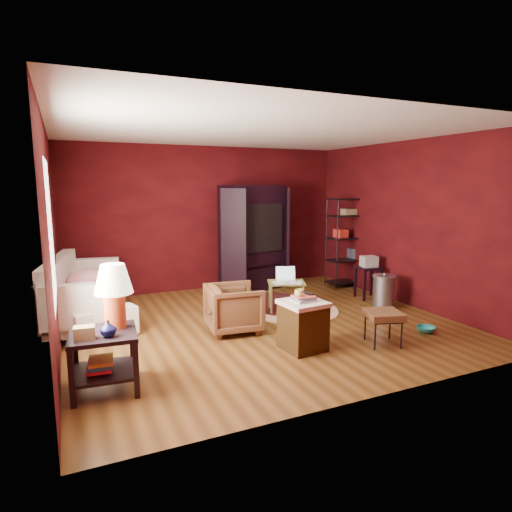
{
  "coord_description": "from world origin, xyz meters",
  "views": [
    {
      "loc": [
        -2.6,
        -5.59,
        2.06
      ],
      "look_at": [
        0.0,
        0.2,
        1.0
      ],
      "focal_mm": 30.0,
      "sensor_mm": 36.0,
      "label": 1
    }
  ],
  "objects_px": {
    "side_table": "(109,315)",
    "laptop_desk": "(286,285)",
    "wire_shelving": "(349,238)",
    "sofa": "(80,296)",
    "tv_armoire": "(253,236)",
    "armchair": "(234,306)",
    "hamper": "(303,324)"
  },
  "relations": [
    {
      "from": "tv_armoire",
      "to": "wire_shelving",
      "type": "bearing_deg",
      "value": -30.71
    },
    {
      "from": "hamper",
      "to": "wire_shelving",
      "type": "distance_m",
      "value": 3.74
    },
    {
      "from": "laptop_desk",
      "to": "tv_armoire",
      "type": "distance_m",
      "value": 1.77
    },
    {
      "from": "side_table",
      "to": "laptop_desk",
      "type": "relative_size",
      "value": 1.75
    },
    {
      "from": "sofa",
      "to": "armchair",
      "type": "relative_size",
      "value": 2.92
    },
    {
      "from": "armchair",
      "to": "hamper",
      "type": "bearing_deg",
      "value": -145.03
    },
    {
      "from": "sofa",
      "to": "laptop_desk",
      "type": "bearing_deg",
      "value": -120.21
    },
    {
      "from": "sofa",
      "to": "armchair",
      "type": "xyz_separation_m",
      "value": [
        1.97,
        -1.27,
        -0.05
      ]
    },
    {
      "from": "sofa",
      "to": "side_table",
      "type": "distance_m",
      "value": 2.36
    },
    {
      "from": "armchair",
      "to": "tv_armoire",
      "type": "xyz_separation_m",
      "value": [
        1.27,
        2.19,
        0.7
      ]
    },
    {
      "from": "sofa",
      "to": "wire_shelving",
      "type": "relative_size",
      "value": 1.2
    },
    {
      "from": "laptop_desk",
      "to": "hamper",
      "type": "bearing_deg",
      "value": -89.0
    },
    {
      "from": "armchair",
      "to": "laptop_desk",
      "type": "distance_m",
      "value": 1.25
    },
    {
      "from": "hamper",
      "to": "tv_armoire",
      "type": "relative_size",
      "value": 0.35
    },
    {
      "from": "side_table",
      "to": "wire_shelving",
      "type": "xyz_separation_m",
      "value": [
        4.9,
        2.67,
        0.22
      ]
    },
    {
      "from": "armchair",
      "to": "sofa",
      "type": "bearing_deg",
      "value": 63.23
    },
    {
      "from": "laptop_desk",
      "to": "sofa",
      "type": "bearing_deg",
      "value": -171.65
    },
    {
      "from": "armchair",
      "to": "hamper",
      "type": "xyz_separation_m",
      "value": [
        0.55,
        -0.99,
        -0.04
      ]
    },
    {
      "from": "armchair",
      "to": "side_table",
      "type": "relative_size",
      "value": 0.58
    },
    {
      "from": "tv_armoire",
      "to": "wire_shelving",
      "type": "relative_size",
      "value": 1.14
    },
    {
      "from": "sofa",
      "to": "tv_armoire",
      "type": "relative_size",
      "value": 1.05
    },
    {
      "from": "side_table",
      "to": "laptop_desk",
      "type": "bearing_deg",
      "value": 28.83
    },
    {
      "from": "side_table",
      "to": "sofa",
      "type": "bearing_deg",
      "value": 95.1
    },
    {
      "from": "sofa",
      "to": "hamper",
      "type": "bearing_deg",
      "value": -148.75
    },
    {
      "from": "hamper",
      "to": "tv_armoire",
      "type": "xyz_separation_m",
      "value": [
        0.72,
        3.18,
        0.74
      ]
    },
    {
      "from": "laptop_desk",
      "to": "wire_shelving",
      "type": "xyz_separation_m",
      "value": [
        2.02,
        1.09,
        0.53
      ]
    },
    {
      "from": "hamper",
      "to": "tv_armoire",
      "type": "distance_m",
      "value": 3.34
    },
    {
      "from": "wire_shelving",
      "to": "sofa",
      "type": "bearing_deg",
      "value": -178.71
    },
    {
      "from": "side_table",
      "to": "laptop_desk",
      "type": "distance_m",
      "value": 3.31
    },
    {
      "from": "armchair",
      "to": "wire_shelving",
      "type": "distance_m",
      "value": 3.59
    },
    {
      "from": "side_table",
      "to": "wire_shelving",
      "type": "distance_m",
      "value": 5.59
    },
    {
      "from": "sofa",
      "to": "tv_armoire",
      "type": "bearing_deg",
      "value": -90.98
    }
  ]
}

